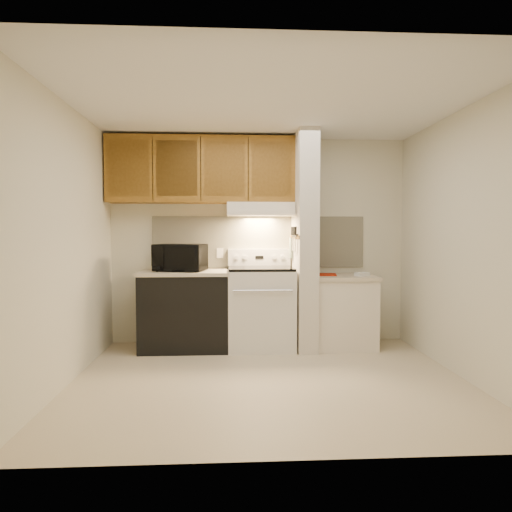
{
  "coord_description": "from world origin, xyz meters",
  "views": [
    {
      "loc": [
        -0.36,
        -4.12,
        1.36
      ],
      "look_at": [
        -0.08,
        0.75,
        1.1
      ],
      "focal_mm": 32.0,
      "sensor_mm": 36.0,
      "label": 1
    }
  ],
  "objects": [
    {
      "name": "knife_blade_b",
      "position": [
        0.38,
        1.01,
        1.21
      ],
      "size": [
        0.01,
        0.04,
        0.18
      ],
      "primitive_type": "cube",
      "color": "silver",
      "rests_on": "knife_strip"
    },
    {
      "name": "range_body",
      "position": [
        0.0,
        1.16,
        0.46
      ],
      "size": [
        0.76,
        0.65,
        0.92
      ],
      "primitive_type": "cube",
      "color": "silver",
      "rests_on": "floor"
    },
    {
      "name": "pillar_trim",
      "position": [
        0.39,
        1.15,
        1.3
      ],
      "size": [
        0.01,
        0.7,
        0.04
      ],
      "primitive_type": "cube",
      "color": "brown",
      "rests_on": "partition_pillar"
    },
    {
      "name": "wall_right",
      "position": [
        1.8,
        0.0,
        1.25
      ],
      "size": [
        0.02,
        3.0,
        2.5
      ],
      "primitive_type": "cube",
      "color": "beige",
      "rests_on": "floor"
    },
    {
      "name": "cooktop",
      "position": [
        0.0,
        1.16,
        0.94
      ],
      "size": [
        0.74,
        0.64,
        0.03
      ],
      "primitive_type": "cube",
      "color": "black",
      "rests_on": "range_body"
    },
    {
      "name": "range_knob_left_outer",
      "position": [
        -0.28,
        1.4,
        1.05
      ],
      "size": [
        0.05,
        0.02,
        0.05
      ],
      "primitive_type": "cylinder",
      "rotation": [
        1.57,
        0.0,
        0.0
      ],
      "color": "silver",
      "rests_on": "range_backguard"
    },
    {
      "name": "cab_door_b",
      "position": [
        -0.96,
        1.17,
        2.08
      ],
      "size": [
        0.46,
        0.01,
        0.63
      ],
      "primitive_type": "cube",
      "color": "brown",
      "rests_on": "upper_cabinets"
    },
    {
      "name": "upper_cabinets",
      "position": [
        -0.69,
        1.32,
        2.08
      ],
      "size": [
        2.18,
        0.33,
        0.77
      ],
      "primitive_type": "cube",
      "color": "brown",
      "rests_on": "wall_back"
    },
    {
      "name": "partition_pillar",
      "position": [
        0.51,
        1.15,
        1.25
      ],
      "size": [
        0.22,
        0.7,
        2.5
      ],
      "primitive_type": "cube",
      "color": "beige",
      "rests_on": "floor"
    },
    {
      "name": "spoon_rest",
      "position": [
        -0.77,
        1.36,
        0.92
      ],
      "size": [
        0.22,
        0.07,
        0.01
      ],
      "primitive_type": "cube",
      "rotation": [
        0.0,
        0.0,
        -0.02
      ],
      "color": "black",
      "rests_on": "left_countertop"
    },
    {
      "name": "oven_mitt",
      "position": [
        0.38,
        1.32,
        1.17
      ],
      "size": [
        0.03,
        0.1,
        0.25
      ],
      "primitive_type": "cube",
      "color": "gray",
      "rests_on": "partition_pillar"
    },
    {
      "name": "right_cab_base",
      "position": [
        0.97,
        1.15,
        0.4
      ],
      "size": [
        0.7,
        0.6,
        0.81
      ],
      "primitive_type": "cube",
      "color": "silver",
      "rests_on": "floor"
    },
    {
      "name": "cab_gap_b",
      "position": [
        -0.69,
        1.16,
        2.08
      ],
      "size": [
        0.01,
        0.01,
        0.73
      ],
      "primitive_type": "cube",
      "color": "black",
      "rests_on": "upper_cabinets"
    },
    {
      "name": "ceiling",
      "position": [
        0.0,
        0.0,
        2.5
      ],
      "size": [
        3.6,
        3.6,
        0.0
      ],
      "primitive_type": "plane",
      "rotation": [
        3.14,
        0.0,
        0.0
      ],
      "color": "white",
      "rests_on": "wall_back"
    },
    {
      "name": "right_countertop",
      "position": [
        0.97,
        1.15,
        0.83
      ],
      "size": [
        0.74,
        0.64,
        0.04
      ],
      "primitive_type": "cube",
      "color": "beige",
      "rests_on": "right_cab_base"
    },
    {
      "name": "knife_blade_d",
      "position": [
        0.38,
        1.18,
        1.22
      ],
      "size": [
        0.01,
        0.04,
        0.16
      ],
      "primitive_type": "cube",
      "color": "silver",
      "rests_on": "knife_strip"
    },
    {
      "name": "range_knob_right_outer",
      "position": [
        0.28,
        1.4,
        1.05
      ],
      "size": [
        0.05,
        0.02,
        0.05
      ],
      "primitive_type": "cylinder",
      "rotation": [
        1.57,
        0.0,
        0.0
      ],
      "color": "silver",
      "rests_on": "range_backguard"
    },
    {
      "name": "range_knob_left_inner",
      "position": [
        -0.18,
        1.4,
        1.05
      ],
      "size": [
        0.05,
        0.02,
        0.05
      ],
      "primitive_type": "cylinder",
      "rotation": [
        1.57,
        0.0,
        0.0
      ],
      "color": "silver",
      "rests_on": "range_backguard"
    },
    {
      "name": "microwave",
      "position": [
        -0.93,
        1.15,
        1.06
      ],
      "size": [
        0.63,
        0.49,
        0.31
      ],
      "primitive_type": "imported",
      "rotation": [
        0.0,
        0.0,
        -0.23
      ],
      "color": "black",
      "rests_on": "left_countertop"
    },
    {
      "name": "oven_handle",
      "position": [
        0.0,
        0.8,
        0.72
      ],
      "size": [
        0.65,
        0.02,
        0.02
      ],
      "primitive_type": "cylinder",
      "rotation": [
        0.0,
        1.57,
        0.0
      ],
      "color": "silver",
      "rests_on": "range_body"
    },
    {
      "name": "wall_left",
      "position": [
        -1.8,
        0.0,
        1.25
      ],
      "size": [
        0.02,
        3.0,
        2.5
      ],
      "primitive_type": "cube",
      "color": "beige",
      "rests_on": "floor"
    },
    {
      "name": "knife_handle_d",
      "position": [
        0.38,
        1.18,
        1.37
      ],
      "size": [
        0.02,
        0.02,
        0.1
      ],
      "primitive_type": "cylinder",
      "color": "black",
      "rests_on": "knife_strip"
    },
    {
      "name": "white_box",
      "position": [
        1.17,
        1.05,
        0.87
      ],
      "size": [
        0.18,
        0.15,
        0.04
      ],
      "primitive_type": "cube",
      "rotation": [
        0.0,
        0.0,
        0.38
      ],
      "color": "white",
      "rests_on": "right_countertop"
    },
    {
      "name": "backsplash",
      "position": [
        0.0,
        1.49,
        1.24
      ],
      "size": [
        2.6,
        0.02,
        0.63
      ],
      "primitive_type": "cube",
      "color": "beige",
      "rests_on": "wall_back"
    },
    {
      "name": "teal_jar",
      "position": [
        -1.23,
        1.39,
        0.96
      ],
      "size": [
        0.09,
        0.09,
        0.1
      ],
      "primitive_type": "cylinder",
      "rotation": [
        0.0,
        0.0,
        -0.01
      ],
      "color": "#2F6D6E",
      "rests_on": "left_countertop"
    },
    {
      "name": "knife_handle_e",
      "position": [
        0.38,
        1.25,
        1.37
      ],
      "size": [
        0.02,
        0.02,
        0.1
      ],
      "primitive_type": "cylinder",
      "color": "black",
      "rests_on": "knife_strip"
    },
    {
      "name": "range_backguard",
      "position": [
        0.0,
        1.44,
        1.05
      ],
      "size": [
        0.76,
        0.08,
        0.2
      ],
      "primitive_type": "cube",
      "color": "silver",
      "rests_on": "range_body"
    },
    {
      "name": "left_countertop",
      "position": [
        -0.88,
        1.17,
        0.89
      ],
      "size": [
        1.04,
        0.67,
        0.04
      ],
      "primitive_type": "cube",
      "color": "beige",
      "rests_on": "dishwasher_front"
    },
    {
      "name": "red_folder",
      "position": [
        0.79,
        1.2,
        0.85
      ],
      "size": [
        0.26,
        0.33,
        0.01
      ],
      "primitive_type": "cube",
      "rotation": [
        0.0,
        0.0,
        -0.18
      ],
      "color": "#A71E06",
      "rests_on": "right_countertop"
    },
    {
      "name": "oven_window",
      "position": [
        0.0,
        0.84,
        0.5
      ],
      "size": [
        0.5,
        0.01,
        0.3
      ],
      "primitive_type": "cube",
      "color": "black",
      "rests_on": "range_body"
    },
    {
      "name": "dishwasher_front",
      "position": [
        -0.88,
        1.17,
        0.43
      ],
      "size": [
        1.0,
        0.63,
        0.87
      ],
      "primitive_type": "cube",
      "color": "black",
      "rests_on": "floor"
    },
    {
      "name": "knife_handle_c",
      "position": [
        0.38,
        1.09,
        1.37
      ],
      "size": [
        0.02,
        0.02,
        0.1
      ],
      "primitive_type": "cylinder",
      "color": "black",
      "rests_on": "knife_strip"
    },
    {
      "name": "floor",
      "position": [
        0.0,
        0.0,
        0.0
      ],
      "size": [
        3.6,
        3.6,
        0.0
      ],
      "primitive_type": "plane",
      "color": "beige",
      "rests_on": "ground"
    },
    {
      "name": "knife_handle_b",
      "position": [
        0.38,
        1.02,
        1.37
      ],
      "size": [
        0.02,
        0.02,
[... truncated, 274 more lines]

